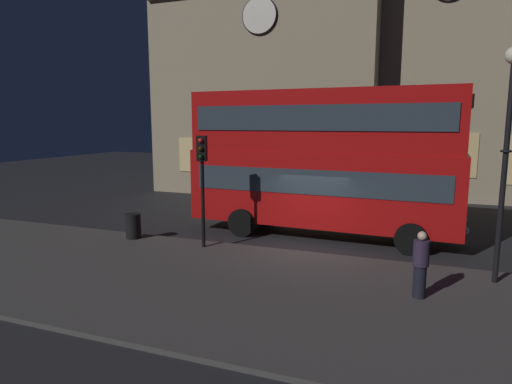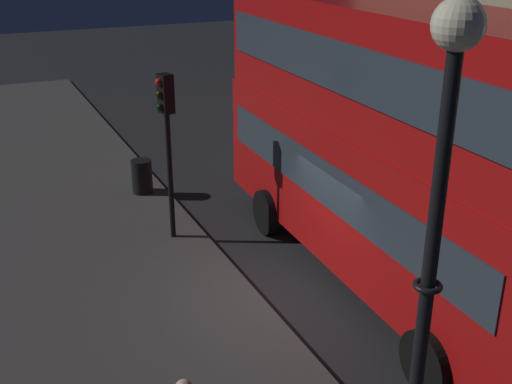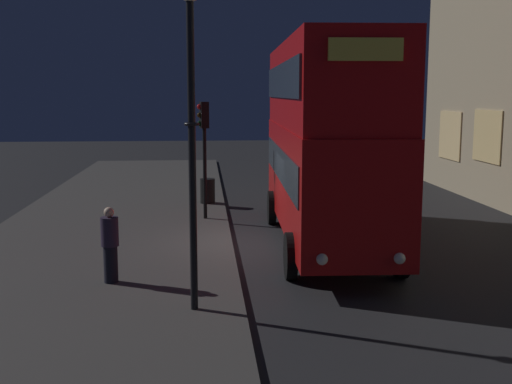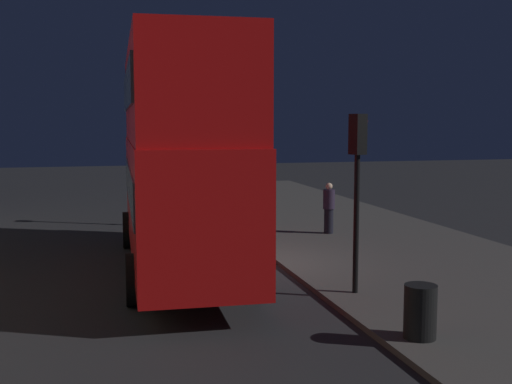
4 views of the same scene
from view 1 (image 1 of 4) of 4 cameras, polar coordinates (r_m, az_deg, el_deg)
ground_plane at (r=15.35m, az=6.57°, el=-7.60°), size 80.00×80.00×0.00m
sidewalk_slab at (r=11.65m, az=1.48°, el=-12.73°), size 44.00×7.23×0.12m
building_with_clock at (r=30.13m, az=2.82°, el=14.59°), size 13.54×9.77×14.60m
building_plain_facade at (r=30.23m, az=24.85°, el=15.68°), size 12.44×7.97×16.59m
double_decker_bus at (r=16.84m, az=8.54°, el=4.59°), size 10.29×3.06×5.55m
traffic_light_near_kerb at (r=14.87m, az=-7.02°, el=3.16°), size 0.37×0.39×3.82m
street_lamp at (r=13.00m, az=29.97°, el=7.51°), size 0.44×0.44×6.13m
pedestrian at (r=11.53m, az=20.60°, el=-8.77°), size 0.38×0.38×1.67m
litter_bin at (r=16.93m, az=-15.65°, el=-4.27°), size 0.56×0.56×0.92m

